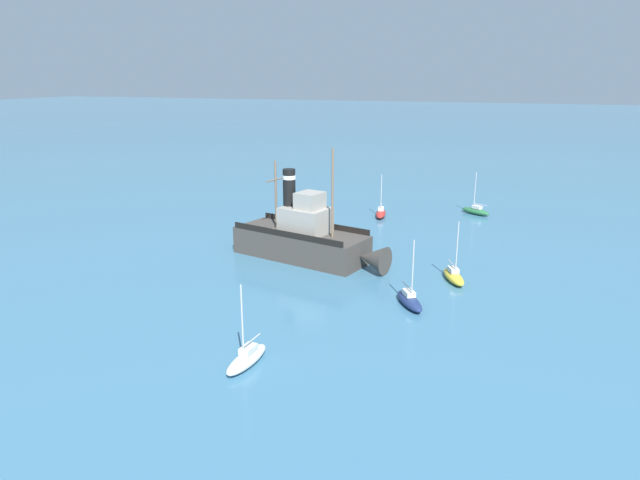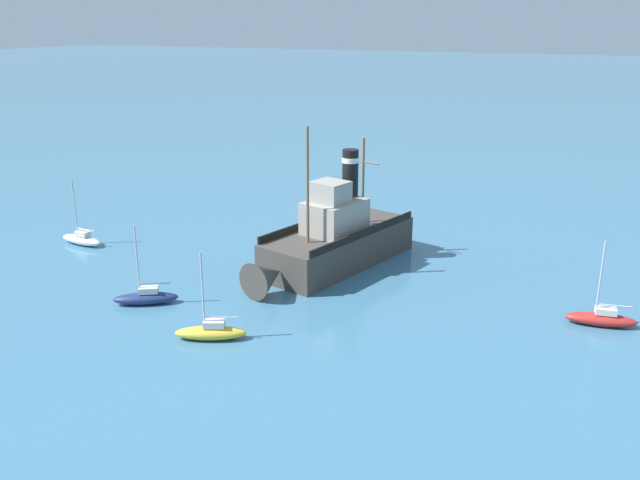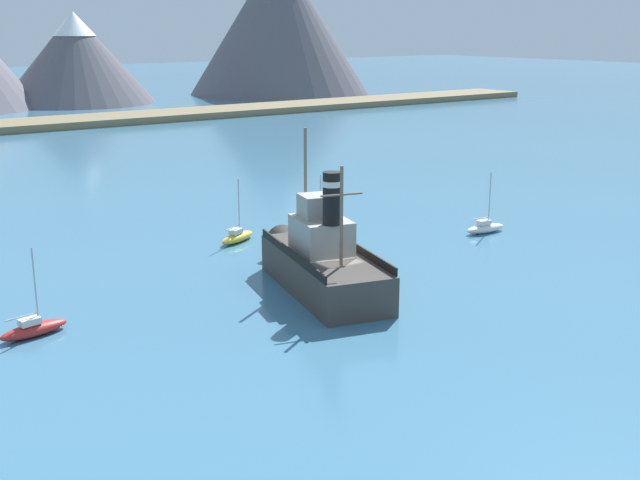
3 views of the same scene
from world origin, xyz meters
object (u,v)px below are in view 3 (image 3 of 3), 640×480
(sailboat_navy, at_px, (319,231))
(sailboat_white, at_px, (485,228))
(sailboat_red, at_px, (34,328))
(old_tugboat, at_px, (321,261))
(sailboat_yellow, at_px, (237,236))

(sailboat_navy, xyz_separation_m, sailboat_white, (11.54, -6.89, 0.00))
(sailboat_red, bearing_deg, sailboat_white, 2.09)
(old_tugboat, height_order, sailboat_navy, old_tugboat)
(sailboat_red, height_order, sailboat_navy, same)
(sailboat_yellow, height_order, sailboat_navy, same)
(sailboat_yellow, bearing_deg, sailboat_red, -150.58)
(sailboat_red, height_order, sailboat_white, same)
(old_tugboat, relative_size, sailboat_white, 3.02)
(sailboat_navy, bearing_deg, old_tugboat, -125.11)
(sailboat_yellow, bearing_deg, sailboat_white, -27.49)
(old_tugboat, bearing_deg, sailboat_yellow, 83.95)
(old_tugboat, height_order, sailboat_yellow, old_tugboat)
(sailboat_red, distance_m, sailboat_navy, 26.07)
(old_tugboat, xyz_separation_m, sailboat_yellow, (1.37, 12.93, -1.40))
(old_tugboat, relative_size, sailboat_navy, 3.02)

